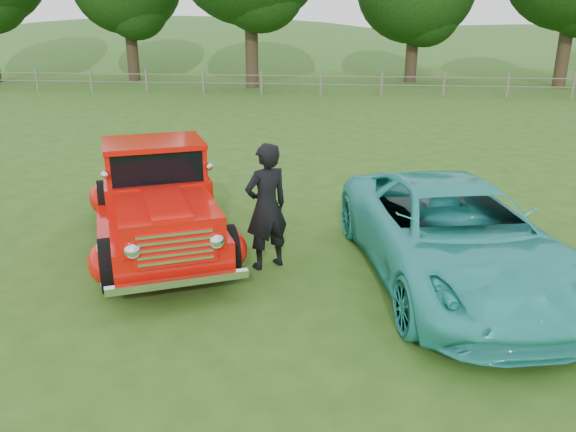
# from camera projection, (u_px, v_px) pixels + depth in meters

# --- Properties ---
(ground) EXTENTS (140.00, 140.00, 0.00)m
(ground) POSITION_uv_depth(u_px,v_px,m) (219.00, 302.00, 7.49)
(ground) COLOR #2B5115
(ground) RESTS_ON ground
(distant_hills) EXTENTS (116.00, 60.00, 18.00)m
(distant_hills) POSITION_uv_depth(u_px,v_px,m) (305.00, 94.00, 65.20)
(distant_hills) COLOR #2C5F23
(distant_hills) RESTS_ON ground
(fence_line) EXTENTS (48.00, 0.12, 1.20)m
(fence_line) POSITION_uv_depth(u_px,v_px,m) (321.00, 83.00, 27.92)
(fence_line) COLOR #676257
(fence_line) RESTS_ON ground
(red_pickup) EXTENTS (3.68, 5.26, 1.78)m
(red_pickup) POSITION_uv_depth(u_px,v_px,m) (157.00, 199.00, 9.16)
(red_pickup) COLOR black
(red_pickup) RESTS_ON ground
(teal_sedan) EXTENTS (3.39, 5.46, 1.41)m
(teal_sedan) POSITION_uv_depth(u_px,v_px,m) (453.00, 235.00, 7.89)
(teal_sedan) COLOR #2BADA5
(teal_sedan) RESTS_ON ground
(man) EXTENTS (0.83, 0.79, 1.91)m
(man) POSITION_uv_depth(u_px,v_px,m) (266.00, 207.00, 8.27)
(man) COLOR black
(man) RESTS_ON ground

